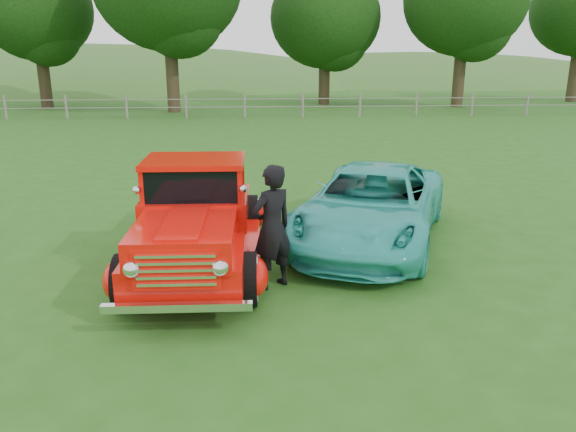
{
  "coord_description": "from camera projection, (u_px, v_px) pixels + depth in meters",
  "views": [
    {
      "loc": [
        0.3,
        -7.38,
        3.38
      ],
      "look_at": [
        0.87,
        1.2,
        0.82
      ],
      "focal_mm": 35.0,
      "sensor_mm": 36.0,
      "label": 1
    }
  ],
  "objects": [
    {
      "name": "tree_near_east",
      "position": [
        325.0,
        18.0,
        34.56
      ],
      "size": [
        6.8,
        6.8,
        8.33
      ],
      "color": "#302318",
      "rests_on": "ground"
    },
    {
      "name": "red_pickup",
      "position": [
        197.0,
        219.0,
        8.92
      ],
      "size": [
        2.29,
        5.01,
        1.78
      ],
      "rotation": [
        0.0,
        0.0,
        -0.02
      ],
      "color": "black",
      "rests_on": "ground"
    },
    {
      "name": "ground",
      "position": [
        233.0,
        296.0,
        8.0
      ],
      "size": [
        140.0,
        140.0,
        0.0
      ],
      "primitive_type": "plane",
      "color": "#255316",
      "rests_on": "ground"
    },
    {
      "name": "tree_mid_east",
      "position": [
        465.0,
        0.0,
        32.89
      ],
      "size": [
        7.2,
        7.2,
        9.44
      ],
      "color": "#302318",
      "rests_on": "ground"
    },
    {
      "name": "tree_mid_west",
      "position": [
        36.0,
        11.0,
        32.45
      ],
      "size": [
        6.4,
        6.4,
        8.46
      ],
      "color": "#302318",
      "rests_on": "ground"
    },
    {
      "name": "man",
      "position": [
        272.0,
        227.0,
        8.08
      ],
      "size": [
        0.8,
        0.75,
        1.84
      ],
      "primitive_type": "imported",
      "rotation": [
        0.0,
        0.0,
        3.75
      ],
      "color": "black",
      "rests_on": "ground"
    },
    {
      "name": "fence_line",
      "position": [
        245.0,
        106.0,
        28.88
      ],
      "size": [
        48.0,
        0.12,
        1.2
      ],
      "color": "gray",
      "rests_on": "ground"
    },
    {
      "name": "distant_hills",
      "position": [
        214.0,
        120.0,
        65.92
      ],
      "size": [
        116.0,
        60.0,
        18.0
      ],
      "color": "#365B21",
      "rests_on": "ground"
    },
    {
      "name": "teal_sedan",
      "position": [
        372.0,
        206.0,
        10.09
      ],
      "size": [
        3.93,
        5.38,
        1.36
      ],
      "primitive_type": "imported",
      "rotation": [
        0.0,
        0.0,
        -0.39
      ],
      "color": "#2EB8A9",
      "rests_on": "ground"
    }
  ]
}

